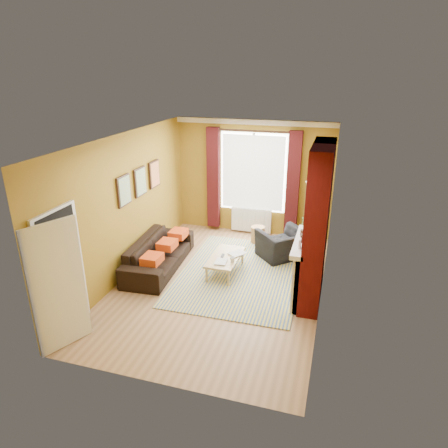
{
  "coord_description": "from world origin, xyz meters",
  "views": [
    {
      "loc": [
        2.0,
        -6.48,
        3.93
      ],
      "look_at": [
        0.0,
        0.25,
        1.15
      ],
      "focal_mm": 32.0,
      "sensor_mm": 36.0,
      "label": 1
    }
  ],
  "objects_px": {
    "coffee_table": "(225,258)",
    "wicker_stool": "(258,235)",
    "sofa": "(159,253)",
    "floor_lamp": "(309,196)",
    "armchair": "(283,244)"
  },
  "relations": [
    {
      "from": "armchair",
      "to": "coffee_table",
      "type": "bearing_deg",
      "value": 2.73
    },
    {
      "from": "armchair",
      "to": "wicker_stool",
      "type": "height_order",
      "value": "armchair"
    },
    {
      "from": "armchair",
      "to": "floor_lamp",
      "type": "bearing_deg",
      "value": -163.68
    },
    {
      "from": "sofa",
      "to": "armchair",
      "type": "xyz_separation_m",
      "value": [
        2.39,
        1.19,
        -0.0
      ]
    },
    {
      "from": "sofa",
      "to": "wicker_stool",
      "type": "bearing_deg",
      "value": -46.91
    },
    {
      "from": "sofa",
      "to": "floor_lamp",
      "type": "height_order",
      "value": "floor_lamp"
    },
    {
      "from": "sofa",
      "to": "wicker_stool",
      "type": "height_order",
      "value": "sofa"
    },
    {
      "from": "wicker_stool",
      "to": "floor_lamp",
      "type": "height_order",
      "value": "floor_lamp"
    },
    {
      "from": "sofa",
      "to": "floor_lamp",
      "type": "xyz_separation_m",
      "value": [
        2.83,
        1.92,
        0.92
      ]
    },
    {
      "from": "coffee_table",
      "to": "wicker_stool",
      "type": "distance_m",
      "value": 1.7
    },
    {
      "from": "coffee_table",
      "to": "floor_lamp",
      "type": "bearing_deg",
      "value": 51.87
    },
    {
      "from": "armchair",
      "to": "coffee_table",
      "type": "height_order",
      "value": "armchair"
    },
    {
      "from": "coffee_table",
      "to": "wicker_stool",
      "type": "xyz_separation_m",
      "value": [
        0.32,
        1.66,
        -0.13
      ]
    },
    {
      "from": "sofa",
      "to": "wicker_stool",
      "type": "relative_size",
      "value": 5.19
    },
    {
      "from": "armchair",
      "to": "sofa",
      "type": "bearing_deg",
      "value": -16.52
    }
  ]
}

